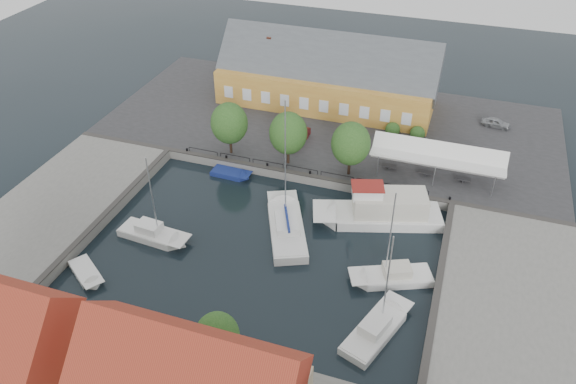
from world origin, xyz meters
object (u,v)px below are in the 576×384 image
(west_boat_c, at_px, (153,235))
(launch_nw, at_px, (231,174))
(launch_sw, at_px, (87,274))
(east_boat_b, at_px, (393,278))
(trawler, at_px, (382,212))
(car_red, at_px, (296,137))
(center_sailboat, at_px, (287,228))
(car_silver, at_px, (496,123))
(east_boat_c, at_px, (376,331))
(warehouse, at_px, (323,77))
(tent_canopy, at_px, (438,156))

(west_boat_c, xyz_separation_m, launch_nw, (2.79, 12.40, -0.17))
(launch_sw, bearing_deg, east_boat_b, 17.23)
(trawler, bearing_deg, car_red, 140.87)
(center_sailboat, xyz_separation_m, launch_sw, (-15.02, -11.50, -0.27))
(car_silver, height_order, west_boat_c, west_boat_c)
(center_sailboat, bearing_deg, launch_nw, 141.25)
(east_boat_b, bearing_deg, launch_nw, 151.97)
(car_silver, distance_m, trawler, 24.08)
(east_boat_b, relative_size, launch_sw, 2.14)
(east_boat_b, bearing_deg, trawler, 107.32)
(car_red, xyz_separation_m, east_boat_c, (14.69, -24.57, -1.53))
(trawler, relative_size, east_boat_c, 1.32)
(car_silver, bearing_deg, launch_nw, 132.88)
(east_boat_c, bearing_deg, launch_sw, -176.14)
(launch_sw, xyz_separation_m, launch_nw, (5.84, 18.87, -0.00))
(center_sailboat, relative_size, launch_sw, 3.00)
(warehouse, bearing_deg, east_boat_c, -67.96)
(launch_nw, bearing_deg, center_sailboat, -38.75)
(car_red, bearing_deg, trawler, -31.19)
(warehouse, relative_size, west_boat_c, 2.87)
(west_boat_c, bearing_deg, car_red, 67.74)
(center_sailboat, bearing_deg, car_silver, 55.09)
(east_boat_b, xyz_separation_m, launch_sw, (-26.09, -8.09, -0.17))
(trawler, xyz_separation_m, west_boat_c, (-20.49, -9.80, -0.76))
(car_silver, distance_m, east_boat_c, 37.22)
(east_boat_b, distance_m, west_boat_c, 23.09)
(warehouse, height_order, launch_sw, warehouse)
(east_boat_c, relative_size, launch_nw, 2.18)
(tent_canopy, xyz_separation_m, center_sailboat, (-12.68, -12.85, -3.32))
(warehouse, distance_m, center_sailboat, 27.30)
(east_boat_b, bearing_deg, east_boat_c, -92.00)
(car_silver, xyz_separation_m, launch_nw, (-27.76, -19.26, -1.50))
(center_sailboat, height_order, west_boat_c, center_sailboat)
(warehouse, bearing_deg, launch_sw, -106.20)
(east_boat_c, height_order, west_boat_c, east_boat_c)
(car_red, relative_size, east_boat_c, 0.47)
(center_sailboat, xyz_separation_m, east_boat_c, (10.85, -9.76, -0.10))
(warehouse, xyz_separation_m, launch_nw, (-5.26, -19.35, -4.34))
(car_silver, xyz_separation_m, west_boat_c, (-30.55, -31.67, -1.33))
(east_boat_b, bearing_deg, launch_sw, -162.77)
(center_sailboat, height_order, east_boat_c, center_sailboat)
(car_silver, bearing_deg, launch_sw, 146.74)
(center_sailboat, height_order, trawler, center_sailboat)
(car_silver, distance_m, car_red, 25.34)
(warehouse, relative_size, launch_nw, 6.14)
(east_boat_c, distance_m, launch_nw, 26.35)
(car_red, height_order, center_sailboat, center_sailboat)
(east_boat_c, bearing_deg, car_red, 120.87)
(west_boat_c, bearing_deg, tent_canopy, 35.98)
(east_boat_b, bearing_deg, center_sailboat, 162.86)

